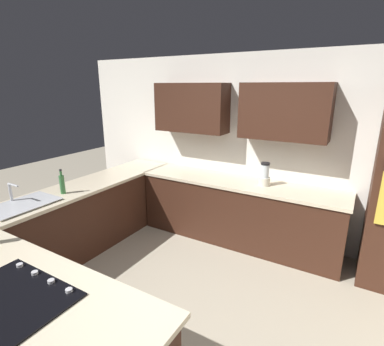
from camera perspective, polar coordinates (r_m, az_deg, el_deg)
The scene contains 11 objects.
ground_plane at distance 3.20m, azimuth -2.90°, elevation -26.19°, with size 14.00×14.00×0.00m, color #9E937F.
wall_back at distance 4.29m, azimuth 11.27°, elevation 6.36°, with size 6.00×0.44×2.60m.
lower_cabinets_back at distance 4.30m, azimuth 8.66°, elevation -7.58°, with size 2.80×0.60×0.86m, color #381E14.
countertop_back at distance 4.14m, azimuth 8.93°, elevation -1.88°, with size 2.84×0.64×0.04m, color beige.
lower_cabinets_side at distance 4.37m, azimuth -19.32°, elevation -7.95°, with size 0.60×2.90×0.86m, color #381E14.
countertop_side at distance 4.22m, azimuth -19.89°, elevation -2.35°, with size 0.64×2.94×0.04m, color beige.
island_top at distance 2.29m, azimuth -31.68°, elevation -20.47°, with size 2.03×0.96×0.04m, color beige.
sink_unit at distance 3.77m, azimuth -29.88°, elevation -5.19°, with size 0.46×0.70×0.23m.
cooktop at distance 2.28m, azimuth -31.66°, elevation -19.85°, with size 0.76×0.56×0.03m.
blender at distance 4.01m, azimuth 13.77°, elevation -0.50°, with size 0.15×0.15×0.31m.
dish_soap_bottle at distance 3.93m, azimuth -23.68°, elevation -1.92°, with size 0.06×0.06×0.31m.
Camera 1 is at (-1.32, 1.95, 2.16)m, focal length 27.76 mm.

